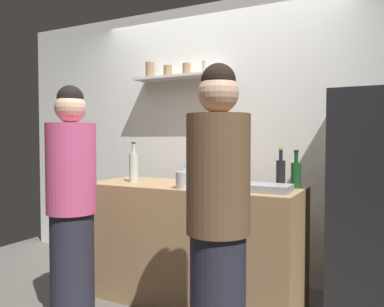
% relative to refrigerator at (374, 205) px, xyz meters
% --- Properties ---
extents(back_wall_assembly, '(4.80, 0.32, 2.60)m').
position_rel_refrigerator_xyz_m(back_wall_assembly, '(-1.40, 0.40, 0.48)').
color(back_wall_assembly, white).
rests_on(back_wall_assembly, ground).
extents(refrigerator, '(0.60, 0.62, 1.65)m').
position_rel_refrigerator_xyz_m(refrigerator, '(0.00, 0.00, 0.00)').
color(refrigerator, black).
rests_on(refrigerator, ground).
extents(counter, '(1.72, 0.67, 0.93)m').
position_rel_refrigerator_xyz_m(counter, '(-1.31, -0.33, -0.36)').
color(counter, '#9E7A51').
rests_on(counter, ground).
extents(baking_pan, '(0.34, 0.24, 0.05)m').
position_rel_refrigerator_xyz_m(baking_pan, '(-0.67, -0.44, 0.13)').
color(baking_pan, gray).
rests_on(baking_pan, counter).
extents(utensil_holder, '(0.12, 0.12, 0.22)m').
position_rel_refrigerator_xyz_m(utensil_holder, '(-1.26, -0.56, 0.17)').
color(utensil_holder, '#B2B2B7').
rests_on(utensil_holder, counter).
extents(wine_bottle_dark_glass, '(0.07, 0.07, 0.30)m').
position_rel_refrigerator_xyz_m(wine_bottle_dark_glass, '(-0.63, -0.20, 0.22)').
color(wine_bottle_dark_glass, black).
rests_on(wine_bottle_dark_glass, counter).
extents(wine_bottle_green_glass, '(0.08, 0.08, 0.28)m').
position_rel_refrigerator_xyz_m(wine_bottle_green_glass, '(-0.53, -0.16, 0.21)').
color(wine_bottle_green_glass, '#19471E').
rests_on(wine_bottle_green_glass, counter).
extents(wine_bottle_amber_glass, '(0.08, 0.08, 0.31)m').
position_rel_refrigerator_xyz_m(wine_bottle_amber_glass, '(-1.09, -0.30, 0.22)').
color(wine_bottle_amber_glass, '#472814').
rests_on(wine_bottle_amber_glass, counter).
extents(wine_bottle_pale_glass, '(0.08, 0.08, 0.34)m').
position_rel_refrigerator_xyz_m(wine_bottle_pale_glass, '(-1.85, -0.37, 0.24)').
color(wine_bottle_pale_glass, '#B2BFB2').
rests_on(wine_bottle_pale_glass, counter).
extents(water_bottle_plastic, '(0.08, 0.08, 0.24)m').
position_rel_refrigerator_xyz_m(water_bottle_plastic, '(-0.89, -0.31, 0.21)').
color(water_bottle_plastic, silver).
rests_on(water_bottle_plastic, counter).
extents(person_pink_top, '(0.34, 0.34, 1.67)m').
position_rel_refrigerator_xyz_m(person_pink_top, '(-1.87, -1.08, 0.00)').
color(person_pink_top, '#262633').
rests_on(person_pink_top, ground).
extents(person_brown_jacket, '(0.34, 0.34, 1.70)m').
position_rel_refrigerator_xyz_m(person_brown_jacket, '(-0.71, -1.19, 0.02)').
color(person_brown_jacket, '#262633').
rests_on(person_brown_jacket, ground).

